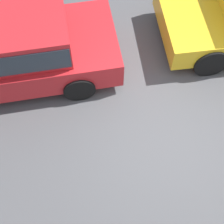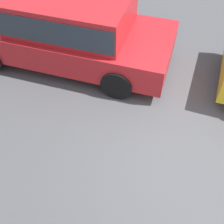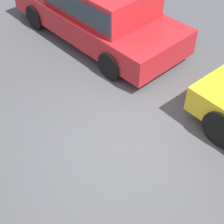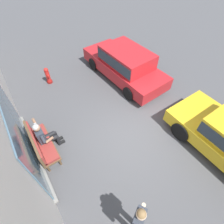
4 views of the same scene
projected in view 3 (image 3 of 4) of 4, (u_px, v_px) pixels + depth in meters
name	position (u px, v px, depth m)	size (l,w,h in m)	color
ground_plane	(120.00, 144.00, 5.99)	(60.00, 60.00, 0.00)	#4C4C4F
parked_car_mid	(99.00, 8.00, 7.86)	(4.56, 2.05, 1.47)	red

